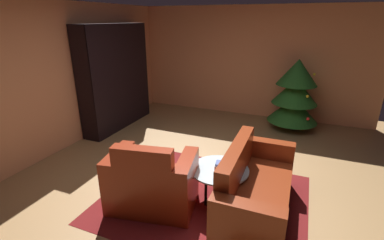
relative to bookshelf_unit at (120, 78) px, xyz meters
name	(u,v)px	position (x,y,z in m)	size (l,w,h in m)	color
ground_plane	(199,184)	(2.46, -1.64, -1.05)	(8.02, 8.02, 0.00)	#9A7346
wall_back	(251,63)	(2.46, 1.73, 0.22)	(5.52, 0.06, 2.53)	tan
wall_left	(45,82)	(-0.27, -1.64, 0.22)	(0.06, 6.80, 2.53)	tan
area_rug	(204,198)	(2.64, -1.94, -1.04)	(2.56, 2.14, 0.01)	maroon
bookshelf_unit	(120,78)	(0.00, 0.00, 0.00)	(0.40, 1.87, 2.15)	black
armchair_red	(152,184)	(2.09, -2.34, -0.71)	(1.15, 0.86, 0.93)	maroon
couch_red	(254,192)	(3.28, -1.99, -0.75)	(0.72, 1.66, 0.86)	maroon
coffee_table	(219,172)	(2.82, -1.89, -0.63)	(0.75, 0.75, 0.46)	black
book_stack_on_table	(223,166)	(2.86, -1.88, -0.54)	(0.22, 0.17, 0.09)	red
bottle_on_table	(236,165)	(3.02, -1.89, -0.49)	(0.07, 0.07, 0.23)	#56301E
decorated_tree	(295,94)	(3.52, 1.11, -0.28)	(1.03, 1.03, 1.49)	brown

